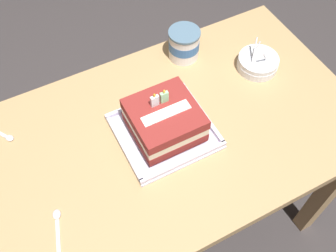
# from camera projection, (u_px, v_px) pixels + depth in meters

# --- Properties ---
(ground_plane) EXTENTS (8.00, 8.00, 0.00)m
(ground_plane) POSITION_uv_depth(u_px,v_px,m) (171.00, 221.00, 1.83)
(ground_plane) COLOR #383333
(dining_table) EXTENTS (1.20, 0.71, 0.77)m
(dining_table) POSITION_uv_depth(u_px,v_px,m) (172.00, 150.00, 1.29)
(dining_table) COLOR tan
(dining_table) RESTS_ON ground_plane
(foil_tray) EXTENTS (0.28, 0.26, 0.02)m
(foil_tray) POSITION_uv_depth(u_px,v_px,m) (164.00, 131.00, 1.19)
(foil_tray) COLOR silver
(foil_tray) RESTS_ON dining_table
(birthday_cake) EXTENTS (0.19, 0.19, 0.14)m
(birthday_cake) POSITION_uv_depth(u_px,v_px,m) (164.00, 119.00, 1.13)
(birthday_cake) COLOR maroon
(birthday_cake) RESTS_ON foil_tray
(bowl_stack) EXTENTS (0.14, 0.14, 0.11)m
(bowl_stack) POSITION_uv_depth(u_px,v_px,m) (258.00, 63.00, 1.33)
(bowl_stack) COLOR white
(bowl_stack) RESTS_ON dining_table
(ice_cream_tub) EXTENTS (0.11, 0.11, 0.11)m
(ice_cream_tub) POSITION_uv_depth(u_px,v_px,m) (184.00, 44.00, 1.33)
(ice_cream_tub) COLOR white
(ice_cream_tub) RESTS_ON dining_table
(serving_spoon_near_tray) EXTENTS (0.09, 0.13, 0.01)m
(serving_spoon_near_tray) POSITION_uv_depth(u_px,v_px,m) (3.00, 135.00, 1.18)
(serving_spoon_near_tray) COLOR silver
(serving_spoon_near_tray) RESTS_ON dining_table
(serving_spoon_by_bowls) EXTENTS (0.05, 0.12, 0.01)m
(serving_spoon_by_bowls) POSITION_uv_depth(u_px,v_px,m) (57.00, 220.00, 1.03)
(serving_spoon_by_bowls) COLOR silver
(serving_spoon_by_bowls) RESTS_ON dining_table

